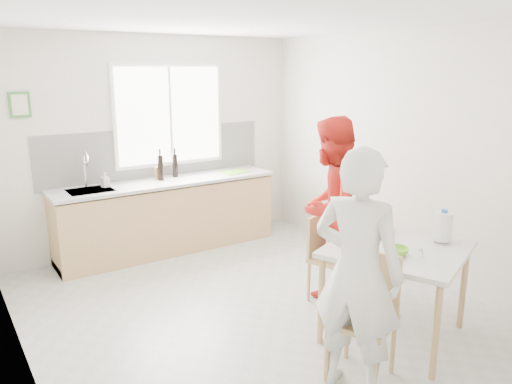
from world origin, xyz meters
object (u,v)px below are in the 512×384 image
chair_far (327,253)px  milk_jug (443,226)px  person_white (357,273)px  bowl_green (396,251)px  person_red (330,207)px  bowl_white (382,229)px  dining_table (397,256)px  wine_bottle_b (175,165)px  wine_bottle_a (161,168)px  chair_left (366,311)px

chair_far → milk_jug: milk_jug is taller
person_white → bowl_green: size_ratio=8.99×
person_red → bowl_white: 0.66m
person_red → bowl_green: size_ratio=9.16×
bowl_white → dining_table: bearing=-117.2°
bowl_green → bowl_white: bowl_green is taller
chair_far → wine_bottle_b: 2.44m
dining_table → wine_bottle_b: (-0.58, 3.18, 0.33)m
person_red → wine_bottle_b: size_ratio=6.11×
person_white → bowl_white: 1.22m
bowl_green → bowl_white: 0.58m
wine_bottle_a → chair_far: bearing=-69.6°
person_white → person_red: (0.95, 1.35, 0.02)m
person_red → milk_jug: (0.28, -1.13, 0.05)m
bowl_white → chair_left: bearing=-142.7°
bowl_green → chair_far: bearing=80.6°
chair_left → bowl_white: chair_left is taller
chair_left → chair_far: bearing=128.4°
bowl_green → dining_table: bearing=37.0°
chair_far → milk_jug: 1.20m
chair_left → bowl_green: size_ratio=4.74×
dining_table → wine_bottle_a: (-0.82, 3.10, 0.34)m
chair_left → chair_far: size_ratio=1.09×
dining_table → milk_jug: size_ratio=5.16×
chair_left → milk_jug: milk_jug is taller
bowl_white → milk_jug: bearing=-64.4°
wine_bottle_a → person_white: bearing=-90.0°
chair_far → person_red: (0.12, 0.11, 0.44)m
wine_bottle_a → bowl_white: bearing=-70.0°
bowl_green → wine_bottle_b: (-0.42, 3.31, 0.22)m
dining_table → person_white: bearing=-157.0°
person_white → bowl_white: person_white is taller
wine_bottle_b → chair_left: bearing=-90.7°
dining_table → bowl_white: 0.41m
chair_left → bowl_green: chair_left is taller
bowl_white → chair_far: bearing=108.0°
chair_left → milk_jug: (1.03, 0.13, 0.45)m
chair_far → bowl_green: (-0.17, -1.01, 0.38)m
bowl_green → bowl_white: bearing=54.0°
person_red → wine_bottle_a: person_red is taller
bowl_white → wine_bottle_a: 2.93m
chair_far → bowl_white: 0.68m
milk_jug → wine_bottle_b: wine_bottle_b is taller
wine_bottle_b → chair_far: bearing=-75.7°
chair_left → chair_far: chair_left is taller
dining_table → bowl_green: bearing=-143.0°
wine_bottle_b → bowl_green: bearing=-82.8°
person_red → wine_bottle_b: 2.30m
bowl_white → wine_bottle_b: size_ratio=0.79×
wine_bottle_a → wine_bottle_b: 0.25m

